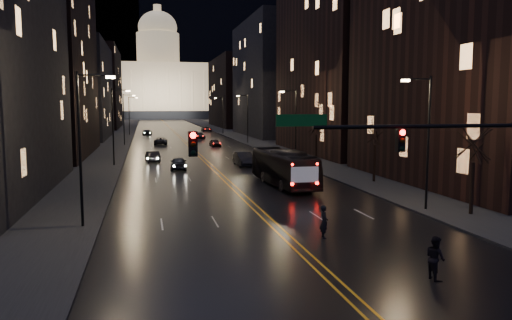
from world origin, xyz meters
TOP-DOWN VIEW (x-y plane):
  - ground at (0.00, 0.00)m, footprint 900.00×900.00m
  - road at (0.00, 130.00)m, footprint 20.00×320.00m
  - sidewalk_left at (-14.00, 130.00)m, footprint 8.00×320.00m
  - sidewalk_right at (14.00, 130.00)m, footprint 8.00×320.00m
  - center_line at (0.00, 130.00)m, footprint 0.62×320.00m
  - building_left_mid at (-21.00, 54.00)m, footprint 12.00×30.00m
  - building_left_far at (-21.00, 92.00)m, footprint 12.00×34.00m
  - building_left_dist at (-21.00, 140.00)m, footprint 12.00×40.00m
  - building_right_near at (21.00, 20.00)m, footprint 12.00×26.00m
  - building_right_tall at (21.00, 50.00)m, footprint 12.00×30.00m
  - building_right_mid at (21.00, 92.00)m, footprint 12.00×34.00m
  - building_right_dist at (21.00, 140.00)m, footprint 12.00×40.00m
  - mountain_ridge at (40.00, 380.00)m, footprint 520.00×60.00m
  - capitol at (0.00, 250.00)m, footprint 90.00×50.00m
  - traffic_signal at (5.91, -0.00)m, footprint 17.29×0.45m
  - streetlamp_right_near at (10.81, 10.00)m, footprint 2.13×0.25m
  - streetlamp_left_near at (-10.81, 10.00)m, footprint 2.13×0.25m
  - streetlamp_right_mid at (10.81, 40.00)m, footprint 2.13×0.25m
  - streetlamp_left_mid at (-10.81, 40.00)m, footprint 2.13×0.25m
  - streetlamp_right_far at (10.81, 70.00)m, footprint 2.13×0.25m
  - streetlamp_left_far at (-10.81, 70.00)m, footprint 2.13×0.25m
  - streetlamp_right_dist at (10.81, 100.00)m, footprint 2.13×0.25m
  - streetlamp_left_dist at (-10.81, 100.00)m, footprint 2.13×0.25m
  - tree_right_near at (13.00, 8.00)m, footprint 2.40×2.40m
  - tree_right_mid at (13.00, 22.00)m, footprint 2.40×2.40m
  - tree_right_far at (13.00, 38.00)m, footprint 2.40×2.40m
  - bus at (4.55, 22.46)m, footprint 3.39×11.49m
  - oncoming_car_a at (-3.89, 35.06)m, footprint 2.00×4.43m
  - oncoming_car_b at (-6.58, 43.35)m, footprint 1.94×4.36m
  - oncoming_car_c at (-4.70, 71.23)m, footprint 2.62×4.91m
  - oncoming_car_d at (-6.99, 99.19)m, footprint 2.36×4.79m
  - receding_car_a at (3.82, 37.26)m, footprint 1.94×5.02m
  - receding_car_b at (4.16, 64.27)m, footprint 1.82×3.94m
  - receding_car_c at (3.65, 84.77)m, footprint 2.29×4.74m
  - receding_car_d at (8.50, 112.77)m, footprint 2.29×4.93m
  - pedestrian_a at (1.90, 4.99)m, footprint 0.48×0.69m
  - pedestrian_b at (4.14, -2.00)m, footprint 0.52×0.90m

SIDE VIEW (x-z plane):
  - ground at x=0.00m, z-range 0.00..0.00m
  - road at x=0.00m, z-range 0.00..0.02m
  - center_line at x=0.00m, z-range 0.02..0.03m
  - sidewalk_left at x=-14.00m, z-range 0.00..0.16m
  - sidewalk_right at x=14.00m, z-range 0.00..0.16m
  - receding_car_b at x=4.16m, z-range 0.00..1.31m
  - oncoming_car_c at x=-4.70m, z-range 0.00..1.31m
  - receding_car_c at x=3.65m, z-range 0.00..1.33m
  - oncoming_car_d at x=-6.99m, z-range 0.00..1.34m
  - receding_car_d at x=8.50m, z-range 0.00..1.37m
  - oncoming_car_b at x=-6.58m, z-range 0.00..1.39m
  - oncoming_car_a at x=-3.89m, z-range 0.00..1.48m
  - receding_car_a at x=3.82m, z-range 0.00..1.63m
  - pedestrian_a at x=1.90m, z-range 0.00..1.80m
  - pedestrian_b at x=4.14m, z-range 0.00..1.82m
  - bus at x=4.55m, z-range 0.00..3.16m
  - tree_right_near at x=13.00m, z-range 1.20..7.85m
  - tree_right_mid at x=13.00m, z-range 1.20..7.85m
  - tree_right_far at x=13.00m, z-range 1.20..7.85m
  - streetlamp_right_near at x=10.81m, z-range 0.58..9.58m
  - streetlamp_left_near at x=-10.81m, z-range 0.58..9.58m
  - streetlamp_right_mid at x=10.81m, z-range 0.58..9.58m
  - streetlamp_left_mid at x=-10.81m, z-range 0.58..9.58m
  - streetlamp_right_far at x=10.81m, z-range 0.58..9.58m
  - streetlamp_left_far at x=-10.81m, z-range 0.58..9.58m
  - streetlamp_right_dist at x=10.81m, z-range 0.58..9.58m
  - streetlamp_left_dist at x=-10.81m, z-range 0.58..9.58m
  - traffic_signal at x=5.91m, z-range 1.60..8.60m
  - building_left_far at x=-21.00m, z-range 0.00..20.00m
  - building_right_dist at x=21.00m, z-range 0.00..22.00m
  - building_left_dist at x=-21.00m, z-range 0.00..24.00m
  - building_right_near at x=21.00m, z-range 0.00..24.00m
  - building_right_mid at x=21.00m, z-range 0.00..26.00m
  - building_left_mid at x=-21.00m, z-range 0.00..28.00m
  - capitol at x=0.00m, z-range -12.10..46.40m
  - building_right_tall at x=21.00m, z-range 0.00..38.00m
  - mountain_ridge at x=40.00m, z-range 0.00..130.00m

